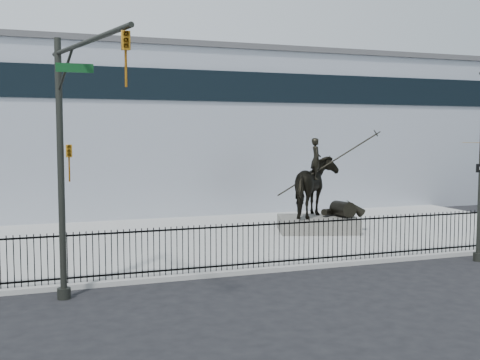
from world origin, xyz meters
name	(u,v)px	position (x,y,z in m)	size (l,w,h in m)	color
ground	(301,279)	(0.00, 0.00, 0.00)	(120.00, 120.00, 0.00)	black
plaza	(231,237)	(0.00, 7.00, 0.07)	(30.00, 12.00, 0.15)	#9B9B98
building	(167,134)	(0.00, 20.00, 4.50)	(44.00, 14.00, 9.00)	#B1B7C1
picket_fence	(285,243)	(0.00, 1.25, 0.90)	(22.10, 0.10, 1.50)	black
statue_plinth	(318,224)	(4.02, 6.79, 0.47)	(3.41, 2.35, 0.64)	#5D5B55
equestrian_statue	(319,187)	(4.08, 6.77, 2.13)	(4.19, 3.27, 3.71)	black
traffic_signal_left	(71,152)	(-6.75, -0.62, 4.03)	(1.52, 4.84, 7.00)	black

